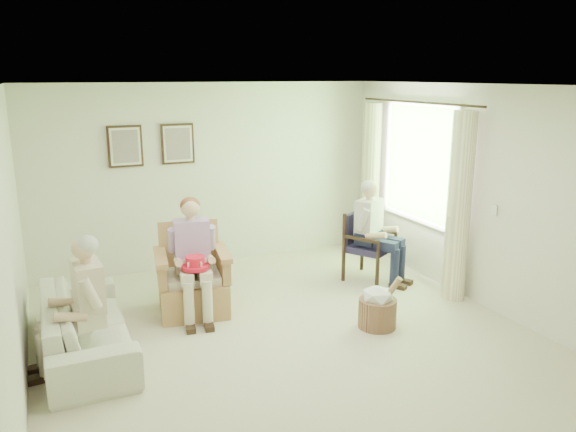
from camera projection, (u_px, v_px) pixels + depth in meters
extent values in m
plane|color=beige|center=(289.00, 340.00, 5.88)|extent=(5.50, 5.50, 0.00)
cube|color=silver|center=(210.00, 176.00, 8.00)|extent=(5.00, 0.04, 2.60)
cube|color=silver|center=(491.00, 332.00, 3.13)|extent=(5.00, 0.04, 2.60)
cube|color=silver|center=(10.00, 251.00, 4.57)|extent=(0.04, 5.50, 2.60)
cube|color=silver|center=(484.00, 198.00, 6.55)|extent=(0.04, 5.50, 2.60)
cube|color=white|center=(289.00, 85.00, 5.25)|extent=(5.00, 5.50, 0.02)
cube|color=#2D6B23|center=(420.00, 163.00, 7.54)|extent=(0.02, 1.40, 1.50)
cube|color=white|center=(422.00, 104.00, 7.35)|extent=(0.04, 1.52, 0.06)
cube|color=white|center=(416.00, 219.00, 7.73)|extent=(0.04, 1.52, 0.06)
cylinder|color=#382114|center=(417.00, 102.00, 7.31)|extent=(0.03, 2.50, 0.03)
cylinder|color=#FFF4C7|center=(459.00, 208.00, 6.72)|extent=(0.34, 0.34, 2.30)
cylinder|color=#FFF4C7|center=(371.00, 180.00, 8.45)|extent=(0.34, 0.34, 2.30)
cube|color=#382114|center=(125.00, 146.00, 7.40)|extent=(0.45, 0.03, 0.55)
cube|color=silver|center=(125.00, 146.00, 7.38)|extent=(0.39, 0.01, 0.49)
cube|color=tan|center=(126.00, 147.00, 7.37)|extent=(0.33, 0.01, 0.43)
cube|color=#382114|center=(178.00, 144.00, 7.68)|extent=(0.45, 0.03, 0.55)
cube|color=silver|center=(178.00, 144.00, 7.66)|extent=(0.39, 0.01, 0.49)
cube|color=tan|center=(178.00, 144.00, 7.65)|extent=(0.33, 0.01, 0.43)
cube|color=tan|center=(193.00, 295.00, 6.54)|extent=(0.76, 0.74, 0.40)
cube|color=beige|center=(193.00, 276.00, 6.46)|extent=(0.59, 0.57, 0.09)
cube|color=tan|center=(185.00, 245.00, 6.69)|extent=(0.70, 0.21, 0.59)
cube|color=tan|center=(162.00, 271.00, 6.32)|extent=(0.09, 0.68, 0.28)
cube|color=tan|center=(221.00, 263.00, 6.59)|extent=(0.09, 0.68, 0.28)
cylinder|color=black|center=(362.00, 273.00, 7.27)|extent=(0.05, 0.05, 0.39)
cylinder|color=black|center=(396.00, 268.00, 7.48)|extent=(0.05, 0.05, 0.39)
cylinder|color=black|center=(343.00, 262.00, 7.71)|extent=(0.05, 0.05, 0.39)
cylinder|color=black|center=(376.00, 257.00, 7.92)|extent=(0.05, 0.05, 0.39)
cube|color=#221B3D|center=(370.00, 248.00, 7.54)|extent=(0.52, 0.50, 0.09)
cube|color=#221B3D|center=(361.00, 226.00, 7.69)|extent=(0.48, 0.06, 0.45)
imported|color=beige|center=(86.00, 325.00, 5.55)|extent=(2.00, 0.78, 0.58)
cube|color=beige|center=(193.00, 263.00, 6.42)|extent=(0.40, 0.26, 0.16)
cube|color=#C194D1|center=(191.00, 239.00, 6.37)|extent=(0.39, 0.24, 0.46)
sphere|color=#DDAD8E|center=(190.00, 208.00, 6.27)|extent=(0.21, 0.21, 0.21)
ellipsoid|color=brown|center=(189.00, 205.00, 6.28)|extent=(0.22, 0.22, 0.18)
cube|color=beige|center=(189.00, 275.00, 6.20)|extent=(0.14, 0.44, 0.13)
cube|color=beige|center=(207.00, 272.00, 6.27)|extent=(0.14, 0.44, 0.13)
cylinder|color=beige|center=(195.00, 304.00, 6.08)|extent=(0.12, 0.12, 0.50)
cylinder|color=beige|center=(213.00, 301.00, 6.16)|extent=(0.12, 0.12, 0.50)
cube|color=#1B1E3C|center=(370.00, 237.00, 7.50)|extent=(0.40, 0.26, 0.16)
cube|color=silver|center=(370.00, 216.00, 7.45)|extent=(0.39, 0.24, 0.46)
sphere|color=#DDAD8E|center=(371.00, 189.00, 7.35)|extent=(0.21, 0.21, 0.21)
ellipsoid|color=#B7B2AD|center=(371.00, 187.00, 7.37)|extent=(0.22, 0.22, 0.18)
cube|color=#1B1E3C|center=(373.00, 246.00, 7.28)|extent=(0.14, 0.44, 0.13)
cube|color=#1B1E3C|center=(386.00, 244.00, 7.36)|extent=(0.14, 0.44, 0.13)
cylinder|color=#1B1E3C|center=(380.00, 270.00, 7.17)|extent=(0.12, 0.12, 0.49)
cylinder|color=#1B1E3C|center=(393.00, 268.00, 7.25)|extent=(0.12, 0.12, 0.49)
cube|color=beige|center=(86.00, 314.00, 5.27)|extent=(0.42, 0.26, 0.16)
cube|color=beige|center=(83.00, 285.00, 5.22)|extent=(0.41, 0.24, 0.46)
sphere|color=#DDAD8E|center=(80.00, 248.00, 5.12)|extent=(0.21, 0.21, 0.21)
ellipsoid|color=#B7B2AD|center=(79.00, 244.00, 5.13)|extent=(0.22, 0.22, 0.18)
cube|color=beige|center=(77.00, 330.00, 5.04)|extent=(0.14, 0.44, 0.13)
cube|color=beige|center=(100.00, 326.00, 5.12)|extent=(0.14, 0.44, 0.13)
cylinder|color=beige|center=(81.00, 363.00, 4.92)|extent=(0.12, 0.12, 0.41)
cylinder|color=beige|center=(105.00, 359.00, 5.00)|extent=(0.12, 0.12, 0.41)
cylinder|color=red|center=(195.00, 267.00, 6.14)|extent=(0.30, 0.30, 0.04)
cylinder|color=red|center=(195.00, 262.00, 6.13)|extent=(0.21, 0.21, 0.12)
cube|color=white|center=(205.00, 260.00, 6.17)|extent=(0.04, 0.01, 0.05)
cube|color=white|center=(196.00, 259.00, 6.23)|extent=(0.02, 0.05, 0.05)
cube|color=white|center=(186.00, 261.00, 6.15)|extent=(0.04, 0.03, 0.05)
cube|color=white|center=(189.00, 264.00, 6.04)|extent=(0.04, 0.03, 0.05)
cube|color=white|center=(201.00, 264.00, 6.05)|extent=(0.02, 0.05, 0.05)
cylinder|color=#9D6F55|center=(377.00, 313.00, 6.14)|extent=(0.51, 0.51, 0.32)
ellipsoid|color=white|center=(378.00, 295.00, 6.09)|extent=(0.37, 0.37, 0.22)
cylinder|color=#A57F56|center=(388.00, 295.00, 6.09)|extent=(0.16, 0.30, 0.48)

